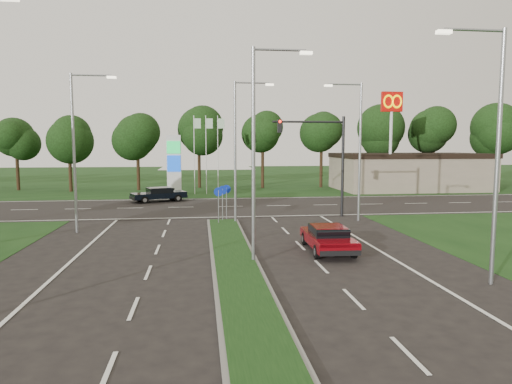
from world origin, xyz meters
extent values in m
plane|color=black|center=(0.00, 0.00, 0.00)|extent=(160.00, 160.00, 0.00)
cube|color=black|center=(0.00, 55.00, 0.00)|extent=(160.00, 50.00, 0.02)
cube|color=black|center=(0.00, 24.00, 0.00)|extent=(160.00, 12.00, 0.02)
cube|color=slate|center=(0.00, 4.00, 0.06)|extent=(2.00, 26.00, 0.12)
cube|color=gray|center=(22.00, 36.00, 2.00)|extent=(16.00, 9.00, 4.00)
cylinder|color=gray|center=(0.80, 6.00, 4.50)|extent=(0.16, 0.16, 9.00)
cylinder|color=gray|center=(1.90, 6.00, 8.90)|extent=(2.20, 0.10, 0.10)
cube|color=#FFF2CC|center=(3.00, 6.00, 8.80)|extent=(0.50, 0.22, 0.12)
cylinder|color=gray|center=(0.80, 16.00, 4.50)|extent=(0.16, 0.16, 9.00)
cylinder|color=gray|center=(1.90, 16.00, 8.90)|extent=(2.20, 0.10, 0.10)
cube|color=#FFF2CC|center=(3.00, 16.00, 8.80)|extent=(0.50, 0.22, 0.12)
cylinder|color=gray|center=(-8.50, 14.00, 4.50)|extent=(0.16, 0.16, 9.00)
cylinder|color=gray|center=(-7.40, 14.00, 8.90)|extent=(2.20, 0.10, 0.10)
cube|color=#FFF2CC|center=(-6.30, 14.00, 8.80)|extent=(0.50, 0.22, 0.12)
cylinder|color=gray|center=(9.00, 16.00, 4.50)|extent=(0.16, 0.16, 9.00)
cylinder|color=gray|center=(7.90, 16.00, 8.90)|extent=(2.20, 0.10, 0.10)
cube|color=#FFF2CC|center=(6.80, 16.00, 8.80)|extent=(0.50, 0.22, 0.12)
cylinder|color=gray|center=(9.00, 2.00, 4.50)|extent=(0.16, 0.16, 9.00)
cylinder|color=gray|center=(7.90, 2.00, 8.90)|extent=(2.20, 0.10, 0.10)
cube|color=#FFF2CC|center=(6.80, 2.00, 8.80)|extent=(0.50, 0.22, 0.12)
cylinder|color=black|center=(8.50, 18.00, 3.50)|extent=(0.20, 0.20, 7.00)
cylinder|color=black|center=(6.00, 18.00, 6.60)|extent=(5.00, 0.14, 0.14)
cube|color=black|center=(4.00, 18.00, 6.30)|extent=(0.28, 0.28, 0.90)
sphere|color=#FF190C|center=(4.00, 17.82, 6.60)|extent=(0.20, 0.20, 0.20)
cylinder|color=gray|center=(-0.30, 15.50, 1.10)|extent=(0.06, 0.06, 2.20)
cylinder|color=#0C26A5|center=(-0.30, 15.50, 2.10)|extent=(0.56, 0.04, 0.56)
cylinder|color=gray|center=(0.00, 16.50, 1.10)|extent=(0.06, 0.06, 2.20)
cylinder|color=#0C26A5|center=(0.00, 16.50, 2.10)|extent=(0.56, 0.04, 0.56)
cylinder|color=gray|center=(0.30, 17.20, 1.10)|extent=(0.06, 0.06, 2.20)
cylinder|color=#0C26A5|center=(0.30, 17.20, 2.10)|extent=(0.56, 0.04, 0.56)
cube|color=silver|center=(-4.00, 33.00, 3.00)|extent=(1.40, 0.30, 6.00)
cube|color=#0CA53F|center=(-4.00, 32.82, 4.80)|extent=(1.30, 0.08, 1.20)
cube|color=#0C3FBF|center=(-4.00, 32.82, 3.20)|extent=(1.30, 0.08, 1.60)
cylinder|color=silver|center=(-2.00, 34.00, 4.00)|extent=(0.08, 0.08, 8.00)
cube|color=#B2D8B2|center=(-1.65, 34.00, 7.20)|extent=(0.70, 0.02, 1.00)
cylinder|color=silver|center=(-0.80, 34.00, 4.00)|extent=(0.08, 0.08, 8.00)
cube|color=#B2D8B2|center=(-0.45, 34.00, 7.20)|extent=(0.70, 0.02, 1.00)
cylinder|color=silver|center=(0.40, 34.00, 4.00)|extent=(0.08, 0.08, 8.00)
cube|color=#B2D8B2|center=(0.75, 34.00, 7.20)|extent=(0.70, 0.02, 1.00)
cylinder|color=silver|center=(18.00, 32.00, 5.00)|extent=(0.30, 0.30, 10.00)
cube|color=#BF0C07|center=(18.00, 32.00, 9.40)|extent=(2.20, 0.35, 2.00)
torus|color=#FFC600|center=(17.55, 31.78, 9.40)|extent=(1.06, 0.16, 1.06)
torus|color=#FFC600|center=(18.45, 31.78, 9.40)|extent=(1.06, 0.16, 1.06)
cylinder|color=black|center=(0.00, 40.00, 2.20)|extent=(0.36, 0.36, 4.40)
sphere|color=black|center=(0.00, 40.00, 6.50)|extent=(6.00, 6.00, 6.00)
sphere|color=black|center=(0.30, 39.80, 7.50)|extent=(4.80, 4.80, 4.80)
cube|color=maroon|center=(4.55, 7.75, 0.56)|extent=(2.00, 4.55, 0.46)
cube|color=black|center=(4.55, 7.66, 1.00)|extent=(1.63, 2.03, 0.43)
cube|color=maroon|center=(4.55, 7.66, 1.21)|extent=(1.53, 1.67, 0.04)
cylinder|color=black|center=(3.77, 9.22, 0.32)|extent=(0.23, 0.64, 0.63)
cylinder|color=black|center=(5.44, 9.15, 0.32)|extent=(0.23, 0.64, 0.63)
cylinder|color=black|center=(3.66, 6.35, 0.32)|extent=(0.23, 0.64, 0.63)
cylinder|color=black|center=(5.33, 6.29, 0.32)|extent=(0.23, 0.64, 0.63)
cube|color=black|center=(-5.11, 28.00, 0.58)|extent=(5.02, 3.47, 0.48)
cube|color=black|center=(-5.02, 28.03, 1.03)|extent=(2.49, 2.25, 0.44)
cube|color=black|center=(-5.02, 28.03, 1.26)|extent=(2.11, 2.03, 0.04)
cylinder|color=black|center=(-6.17, 26.65, 0.33)|extent=(0.69, 0.44, 0.65)
cylinder|color=black|center=(-6.81, 28.27, 0.33)|extent=(0.69, 0.44, 0.65)
cylinder|color=black|center=(-3.41, 27.73, 0.33)|extent=(0.69, 0.44, 0.65)
cylinder|color=black|center=(-4.04, 29.35, 0.33)|extent=(0.69, 0.44, 0.65)
camera|label=1|loc=(-1.41, -12.93, 5.01)|focal=32.00mm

